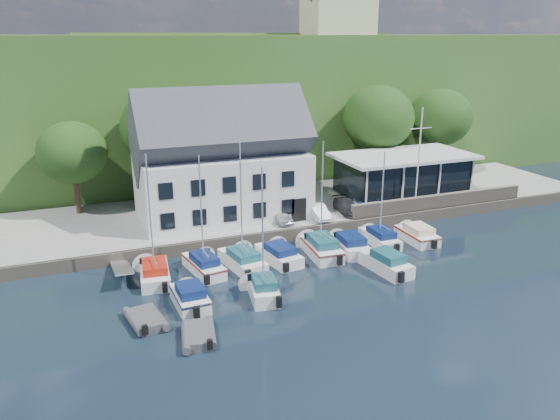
# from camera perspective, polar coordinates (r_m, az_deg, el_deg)

# --- Properties ---
(ground) EXTENTS (180.00, 180.00, 0.00)m
(ground) POSITION_cam_1_polar(r_m,az_deg,el_deg) (37.13, 11.88, -8.21)
(ground) COLOR black
(ground) RESTS_ON ground
(quay) EXTENTS (60.00, 13.00, 1.00)m
(quay) POSITION_cam_1_polar(r_m,az_deg,el_deg) (51.31, 1.28, 0.20)
(quay) COLOR gray
(quay) RESTS_ON ground
(quay_face) EXTENTS (60.00, 0.30, 1.00)m
(quay_face) POSITION_cam_1_polar(r_m,az_deg,el_deg) (45.71, 4.43, -2.11)
(quay_face) COLOR #6F6759
(quay_face) RESTS_ON ground
(hillside) EXTENTS (160.00, 75.00, 16.00)m
(hillside) POSITION_cam_1_polar(r_m,az_deg,el_deg) (91.89, -9.74, 12.60)
(hillside) COLOR #2E4B1C
(hillside) RESTS_ON ground
(field_patch) EXTENTS (50.00, 30.00, 0.30)m
(field_patch) POSITION_cam_1_polar(r_m,az_deg,el_deg) (101.21, -6.36, 17.83)
(field_patch) COLOR #4D5D2E
(field_patch) RESTS_ON hillside
(farmhouse) EXTENTS (10.40, 7.00, 8.20)m
(farmhouse) POSITION_cam_1_polar(r_m,az_deg,el_deg) (89.57, 6.12, 20.37)
(farmhouse) COLOR #C1B991
(farmhouse) RESTS_ON hillside
(harbor_building) EXTENTS (14.40, 8.20, 8.70)m
(harbor_building) POSITION_cam_1_polar(r_m,az_deg,el_deg) (46.90, -6.14, 4.55)
(harbor_building) COLOR silver
(harbor_building) RESTS_ON quay
(club_pavilion) EXTENTS (13.20, 7.20, 4.10)m
(club_pavilion) POSITION_cam_1_polar(r_m,az_deg,el_deg) (54.46, 12.68, 3.60)
(club_pavilion) COLOR black
(club_pavilion) RESTS_ON quay
(seawall) EXTENTS (18.00, 0.50, 1.20)m
(seawall) POSITION_cam_1_polar(r_m,az_deg,el_deg) (51.84, 16.30, 0.92)
(seawall) COLOR #6F6759
(seawall) RESTS_ON quay
(gangway) EXTENTS (1.20, 6.00, 1.40)m
(gangway) POSITION_cam_1_polar(r_m,az_deg,el_deg) (40.01, -16.20, -6.59)
(gangway) COLOR silver
(gangway) RESTS_ON ground
(car_silver) EXTENTS (1.53, 3.34, 1.11)m
(car_silver) POSITION_cam_1_polar(r_m,az_deg,el_deg) (45.79, -0.02, -0.61)
(car_silver) COLOR silver
(car_silver) RESTS_ON quay
(car_white) EXTENTS (1.49, 3.67, 1.19)m
(car_white) POSITION_cam_1_polar(r_m,az_deg,el_deg) (47.01, 3.95, -0.11)
(car_white) COLOR silver
(car_white) RESTS_ON quay
(car_dgrey) EXTENTS (2.05, 4.10, 1.14)m
(car_dgrey) POSITION_cam_1_polar(r_m,az_deg,el_deg) (48.67, 7.01, 0.40)
(car_dgrey) COLOR #2C2C31
(car_dgrey) RESTS_ON quay
(car_blue) EXTENTS (1.71, 3.69, 1.23)m
(car_blue) POSITION_cam_1_polar(r_m,az_deg,el_deg) (49.94, 9.33, 0.80)
(car_blue) COLOR #2F5190
(car_blue) RESTS_ON quay
(flagpole) EXTENTS (2.19, 0.20, 9.13)m
(flagpole) POSITION_cam_1_polar(r_m,az_deg,el_deg) (49.93, 14.29, 5.17)
(flagpole) COLOR silver
(flagpole) RESTS_ON quay
(tree_0) EXTENTS (5.94, 5.94, 8.11)m
(tree_0) POSITION_cam_1_polar(r_m,az_deg,el_deg) (50.44, -20.70, 4.09)
(tree_0) COLOR black
(tree_0) RESTS_ON quay
(tree_1) EXTENTS (7.80, 7.80, 10.65)m
(tree_1) POSITION_cam_1_polar(r_m,az_deg,el_deg) (50.57, -11.87, 6.38)
(tree_1) COLOR black
(tree_1) RESTS_ON quay
(tree_2) EXTENTS (7.62, 7.62, 10.41)m
(tree_2) POSITION_cam_1_polar(r_m,az_deg,el_deg) (52.44, -3.51, 6.99)
(tree_2) COLOR black
(tree_2) RESTS_ON quay
(tree_4) EXTENTS (7.42, 7.42, 10.14)m
(tree_4) POSITION_cam_1_polar(r_m,az_deg,el_deg) (58.60, 10.15, 7.77)
(tree_4) COLOR black
(tree_4) RESTS_ON quay
(tree_5) EXTENTS (6.94, 6.94, 9.48)m
(tree_5) POSITION_cam_1_polar(r_m,az_deg,el_deg) (63.70, 16.29, 7.83)
(tree_5) COLOR black
(tree_5) RESTS_ON quay
(boat_r1_0) EXTENTS (2.77, 6.67, 8.65)m
(boat_r1_0) POSITION_cam_1_polar(r_m,az_deg,el_deg) (37.13, -13.38, -1.09)
(boat_r1_0) COLOR silver
(boat_r1_0) RESTS_ON ground
(boat_r1_1) EXTENTS (2.79, 6.57, 8.66)m
(boat_r1_1) POSITION_cam_1_polar(r_m,az_deg,el_deg) (37.75, -8.22, -0.46)
(boat_r1_1) COLOR silver
(boat_r1_1) RESTS_ON ground
(boat_r1_2) EXTENTS (3.11, 6.80, 8.73)m
(boat_r1_2) POSITION_cam_1_polar(r_m,az_deg,el_deg) (38.25, -4.06, -0.01)
(boat_r1_2) COLOR silver
(boat_r1_2) RESTS_ON ground
(boat_r1_3) EXTENTS (2.99, 6.44, 1.38)m
(boat_r1_3) POSITION_cam_1_polar(r_m,az_deg,el_deg) (40.49, -0.13, -4.47)
(boat_r1_3) COLOR silver
(boat_r1_3) RESTS_ON ground
(boat_r1_4) EXTENTS (2.75, 7.29, 9.54)m
(boat_r1_4) POSITION_cam_1_polar(r_m,az_deg,el_deg) (40.43, 4.41, 1.58)
(boat_r1_4) COLOR silver
(boat_r1_4) RESTS_ON ground
(boat_r1_5) EXTENTS (2.69, 6.33, 1.47)m
(boat_r1_5) POSITION_cam_1_polar(r_m,az_deg,el_deg) (42.52, 7.26, -3.43)
(boat_r1_5) COLOR silver
(boat_r1_5) RESTS_ON ground
(boat_r1_6) EXTENTS (1.99, 6.27, 8.27)m
(boat_r1_6) POSITION_cam_1_polar(r_m,az_deg,el_deg) (43.41, 10.64, 1.59)
(boat_r1_6) COLOR silver
(boat_r1_6) RESTS_ON ground
(boat_r1_7) EXTENTS (2.18, 5.85, 1.42)m
(boat_r1_7) POSITION_cam_1_polar(r_m,az_deg,el_deg) (45.69, 14.14, -2.35)
(boat_r1_7) COLOR silver
(boat_r1_7) RESTS_ON ground
(boat_r2_0) EXTENTS (2.13, 5.22, 1.49)m
(boat_r2_0) POSITION_cam_1_polar(r_m,az_deg,el_deg) (34.52, -9.40, -8.77)
(boat_r2_0) COLOR silver
(boat_r2_0) RESTS_ON ground
(boat_r2_1) EXTENTS (2.62, 5.25, 9.18)m
(boat_r2_1) POSITION_cam_1_polar(r_m,az_deg,el_deg) (33.56, -1.83, -2.17)
(boat_r2_1) COLOR silver
(boat_r2_1) RESTS_ON ground
(boat_r2_3) EXTENTS (2.64, 6.42, 1.56)m
(boat_r2_3) POSITION_cam_1_polar(r_m,az_deg,el_deg) (39.55, 11.02, -5.24)
(boat_r2_3) COLOR silver
(boat_r2_3) RESTS_ON ground
(dinghy_0) EXTENTS (2.48, 3.55, 0.76)m
(dinghy_0) POSITION_cam_1_polar(r_m,az_deg,el_deg) (33.21, -13.85, -10.91)
(dinghy_0) COLOR #3D3D42
(dinghy_0) RESTS_ON ground
(dinghy_1) EXTENTS (2.50, 3.53, 0.75)m
(dinghy_1) POSITION_cam_1_polar(r_m,az_deg,el_deg) (31.15, -8.54, -12.64)
(dinghy_1) COLOR #3D3D42
(dinghy_1) RESTS_ON ground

